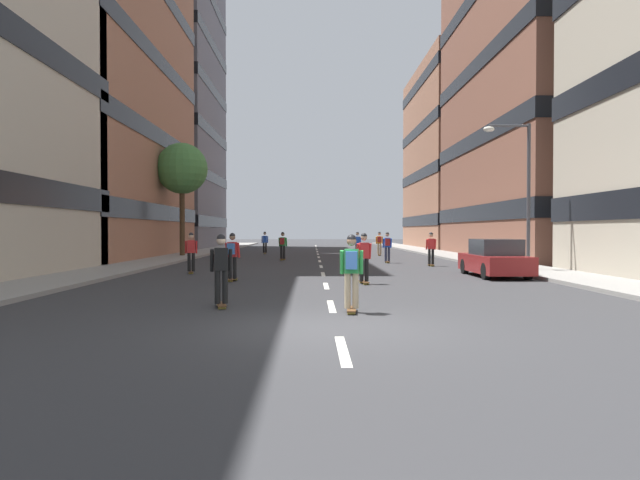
# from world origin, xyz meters

# --- Properties ---
(ground_plane) EXTENTS (163.37, 163.37, 0.00)m
(ground_plane) POSITION_xyz_m (0.00, 27.23, 0.00)
(ground_plane) COLOR #333335
(sidewalk_left) EXTENTS (2.77, 74.88, 0.14)m
(sidewalk_left) POSITION_xyz_m (-9.50, 30.63, 0.07)
(sidewalk_left) COLOR gray
(sidewalk_left) RESTS_ON ground_plane
(sidewalk_right) EXTENTS (2.77, 74.88, 0.14)m
(sidewalk_right) POSITION_xyz_m (9.50, 30.63, 0.07)
(sidewalk_right) COLOR gray
(sidewalk_right) RESTS_ON ground_plane
(lane_markings) EXTENTS (0.16, 62.20, 0.01)m
(lane_markings) POSITION_xyz_m (0.00, 28.00, 0.00)
(lane_markings) COLOR silver
(lane_markings) RESTS_ON ground_plane
(building_left_mid) EXTENTS (13.24, 21.87, 31.05)m
(building_left_mid) POSITION_xyz_m (-17.45, 27.77, 15.62)
(building_left_mid) COLOR #9E6B51
(building_left_mid) RESTS_ON ground_plane
(building_left_far) EXTENTS (13.24, 16.92, 32.48)m
(building_left_far) POSITION_xyz_m (-17.45, 48.57, 16.33)
(building_left_far) COLOR slate
(building_left_far) RESTS_ON ground_plane
(building_right_mid) EXTENTS (13.24, 20.82, 25.49)m
(building_right_mid) POSITION_xyz_m (17.45, 27.77, 12.84)
(building_right_mid) COLOR brown
(building_right_mid) RESTS_ON ground_plane
(building_right_far) EXTENTS (13.24, 19.32, 19.34)m
(building_right_far) POSITION_xyz_m (17.45, 48.57, 9.76)
(building_right_far) COLOR #9E6B51
(building_right_far) RESTS_ON ground_plane
(parked_car_near) EXTENTS (1.82, 4.40, 1.52)m
(parked_car_near) POSITION_xyz_m (6.92, 11.68, 0.70)
(parked_car_near) COLOR maroon
(parked_car_near) RESTS_ON ground_plane
(street_tree_near) EXTENTS (3.53, 3.53, 7.81)m
(street_tree_near) POSITION_xyz_m (-9.50, 28.10, 6.13)
(street_tree_near) COLOR #4C3823
(street_tree_near) RESTS_ON sidewalk_left
(streetlamp_right) EXTENTS (2.13, 0.30, 6.50)m
(streetlamp_right) POSITION_xyz_m (8.86, 14.07, 4.14)
(streetlamp_right) COLOR #3F3F44
(streetlamp_right) RESTS_ON sidewalk_right
(skater_0) EXTENTS (0.57, 0.92, 1.78)m
(skater_0) POSITION_xyz_m (2.70, 27.81, 0.98)
(skater_0) COLOR brown
(skater_0) RESTS_ON ground_plane
(skater_1) EXTENTS (0.56, 0.92, 1.78)m
(skater_1) POSITION_xyz_m (-5.71, 13.49, 0.98)
(skater_1) COLOR brown
(skater_1) RESTS_ON ground_plane
(skater_2) EXTENTS (0.56, 0.92, 1.78)m
(skater_2) POSITION_xyz_m (-2.31, 24.13, 1.02)
(skater_2) COLOR brown
(skater_2) RESTS_ON ground_plane
(skater_3) EXTENTS (0.53, 0.90, 1.78)m
(skater_3) POSITION_xyz_m (5.75, 18.22, 0.98)
(skater_3) COLOR brown
(skater_3) RESTS_ON ground_plane
(skater_4) EXTENTS (0.56, 0.92, 1.78)m
(skater_4) POSITION_xyz_m (-3.41, 9.78, 1.02)
(skater_4) COLOR brown
(skater_4) RESTS_ON ground_plane
(skater_5) EXTENTS (0.53, 0.90, 1.78)m
(skater_5) POSITION_xyz_m (3.87, 21.15, 1.02)
(skater_5) COLOR brown
(skater_5) RESTS_ON ground_plane
(skater_6) EXTENTS (0.55, 0.92, 1.78)m
(skater_6) POSITION_xyz_m (-4.24, 33.84, 0.98)
(skater_6) COLOR brown
(skater_6) RESTS_ON ground_plane
(skater_7) EXTENTS (0.56, 0.92, 1.78)m
(skater_7) POSITION_xyz_m (4.55, 30.45, 1.02)
(skater_7) COLOR brown
(skater_7) RESTS_ON ground_plane
(skater_8) EXTENTS (0.55, 0.91, 1.78)m
(skater_8) POSITION_xyz_m (0.42, 1.95, 1.02)
(skater_8) COLOR brown
(skater_8) RESTS_ON ground_plane
(skater_9) EXTENTS (0.57, 0.92, 1.78)m
(skater_9) POSITION_xyz_m (-2.67, 2.85, 0.98)
(skater_9) COLOR brown
(skater_9) RESTS_ON ground_plane
(skater_10) EXTENTS (0.56, 0.92, 1.78)m
(skater_10) POSITION_xyz_m (1.34, 8.63, 0.98)
(skater_10) COLOR brown
(skater_10) RESTS_ON ground_plane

